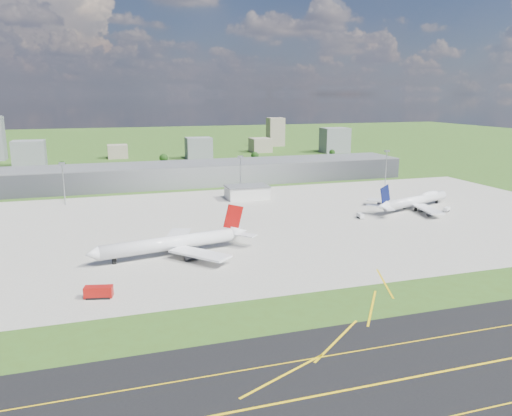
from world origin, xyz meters
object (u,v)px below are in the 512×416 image
object	(u,v)px
airliner_red_twin	(175,243)
fire_truck	(99,292)
van_white_near	(360,216)
airliner_blue_quad	(416,201)
tug_yellow	(190,257)
van_white_far	(447,210)

from	to	relation	value
airliner_red_twin	fire_truck	world-z (taller)	airliner_red_twin
fire_truck	van_white_near	bearing A→B (deg)	40.36
airliner_blue_quad	tug_yellow	bearing A→B (deg)	179.79
fire_truck	van_white_far	xyz separation A→B (m)	(190.06, 69.70, -0.76)
airliner_blue_quad	van_white_near	bearing A→B (deg)	174.83
airliner_red_twin	van_white_far	distance (m)	162.63
airliner_red_twin	tug_yellow	world-z (taller)	airliner_red_twin
airliner_blue_quad	van_white_near	xyz separation A→B (m)	(-42.31, -11.48, -3.48)
airliner_blue_quad	van_white_near	world-z (taller)	airliner_blue_quad
fire_truck	van_white_far	distance (m)	202.44
fire_truck	tug_yellow	xyz separation A→B (m)	(35.26, 29.63, -1.02)
airliner_red_twin	fire_truck	xyz separation A→B (m)	(-30.64, -37.77, -3.08)
airliner_red_twin	tug_yellow	distance (m)	10.22
van_white_far	van_white_near	bearing A→B (deg)	145.48
airliner_blue_quad	van_white_far	size ratio (longest dim) A/B	12.60
airliner_blue_quad	van_white_near	distance (m)	43.97
tug_yellow	van_white_far	xyz separation A→B (m)	(154.80, 40.07, 0.26)
airliner_red_twin	airliner_blue_quad	world-z (taller)	airliner_red_twin
tug_yellow	airliner_red_twin	bearing A→B (deg)	95.40
airliner_red_twin	airliner_blue_quad	distance (m)	153.42
tug_yellow	van_white_far	size ratio (longest dim) A/B	0.85
van_white_near	van_white_far	xyz separation A→B (m)	(54.78, -0.67, -0.11)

